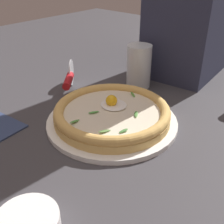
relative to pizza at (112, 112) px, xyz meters
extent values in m
cube|color=#3B393D|center=(0.03, -0.04, -0.05)|extent=(2.40, 2.40, 0.03)
cylinder|color=white|center=(0.00, 0.00, -0.02)|extent=(0.32, 0.32, 0.01)
cylinder|color=#DBAF5F|center=(0.00, 0.00, -0.01)|extent=(0.28, 0.28, 0.02)
torus|color=#DCAB59|center=(0.00, 0.00, 0.01)|extent=(0.28, 0.28, 0.02)
cylinder|color=beige|center=(0.00, 0.00, 0.00)|extent=(0.24, 0.24, 0.00)
ellipsoid|color=white|center=(-0.01, 0.02, 0.01)|extent=(0.07, 0.06, 0.01)
sphere|color=yellow|center=(-0.02, 0.02, 0.02)|extent=(0.03, 0.03, 0.03)
ellipsoid|color=#4A963E|center=(-0.02, -0.03, 0.01)|extent=(0.02, 0.03, 0.00)
ellipsoid|color=#4B8742|center=(0.08, -0.05, 0.01)|extent=(0.01, 0.02, 0.01)
ellipsoid|color=#5B9D49|center=(0.06, 0.02, 0.01)|extent=(0.02, 0.03, 0.01)
ellipsoid|color=#4E953E|center=(-0.03, -0.09, 0.01)|extent=(0.02, 0.03, 0.01)
ellipsoid|color=#548C39|center=(-0.01, 0.10, 0.01)|extent=(0.03, 0.02, 0.01)
ellipsoid|color=#517938|center=(0.05, -0.08, 0.01)|extent=(0.02, 0.03, 0.01)
cylinder|color=silver|center=(-0.25, 0.09, 0.01)|extent=(0.06, 0.06, 0.08)
cylinder|color=silver|center=(-0.24, 0.08, 0.01)|extent=(0.02, 0.02, 0.01)
cylinder|color=red|center=(-0.21, 0.04, 0.01)|extent=(0.07, 0.08, 0.02)
cylinder|color=silver|center=(-0.09, 0.22, 0.03)|extent=(0.07, 0.07, 0.13)
cylinder|color=white|center=(-0.09, 0.22, -0.01)|extent=(0.07, 0.07, 0.04)
camera|label=1|loc=(0.38, -0.44, 0.33)|focal=44.70mm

